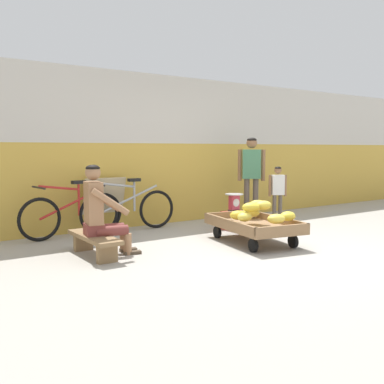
% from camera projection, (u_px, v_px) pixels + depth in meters
% --- Properties ---
extents(ground_plane, '(80.00, 80.00, 0.00)m').
position_uv_depth(ground_plane, '(271.00, 252.00, 5.79)').
color(ground_plane, '#A39E93').
extents(back_wall, '(16.00, 0.30, 2.62)m').
position_uv_depth(back_wall, '(158.00, 150.00, 8.02)').
color(back_wall, gold).
rests_on(back_wall, ground).
extents(banana_cart, '(1.08, 1.57, 0.36)m').
position_uv_depth(banana_cart, '(253.00, 226.00, 6.36)').
color(banana_cart, '#8E6B47').
rests_on(banana_cart, ground).
extents(banana_pile, '(0.99, 1.31, 0.26)m').
position_uv_depth(banana_pile, '(257.00, 211.00, 6.29)').
color(banana_pile, yellow).
rests_on(banana_pile, banana_cart).
extents(low_bench, '(0.31, 1.10, 0.27)m').
position_uv_depth(low_bench, '(94.00, 241.00, 5.56)').
color(low_bench, olive).
rests_on(low_bench, ground).
extents(vendor_seated, '(0.72, 0.55, 1.14)m').
position_uv_depth(vendor_seated, '(101.00, 211.00, 5.56)').
color(vendor_seated, '#9E704C').
rests_on(vendor_seated, ground).
extents(plastic_crate, '(0.36, 0.28, 0.30)m').
position_uv_depth(plastic_crate, '(234.00, 220.00, 7.44)').
color(plastic_crate, red).
rests_on(plastic_crate, ground).
extents(weighing_scale, '(0.30, 0.30, 0.29)m').
position_uv_depth(weighing_scale, '(234.00, 202.00, 7.41)').
color(weighing_scale, '#28282D').
rests_on(weighing_scale, plastic_crate).
extents(bicycle_near_left, '(1.66, 0.48, 0.86)m').
position_uv_depth(bicycle_near_left, '(73.00, 214.00, 6.76)').
color(bicycle_near_left, black).
rests_on(bicycle_near_left, ground).
extents(bicycle_far_left, '(1.66, 0.48, 0.86)m').
position_uv_depth(bicycle_far_left, '(129.00, 210.00, 7.25)').
color(bicycle_far_left, black).
rests_on(bicycle_far_left, ground).
extents(sign_board, '(0.70, 0.26, 0.87)m').
position_uv_depth(sign_board, '(103.00, 204.00, 7.31)').
color(sign_board, '#C6B289').
rests_on(sign_board, ground).
extents(customer_adult, '(0.40, 0.35, 1.53)m').
position_uv_depth(customer_adult, '(251.00, 170.00, 8.03)').
color(customer_adult, brown).
rests_on(customer_adult, ground).
extents(customer_child, '(0.30, 0.21, 1.03)m').
position_uv_depth(customer_child, '(278.00, 189.00, 7.82)').
color(customer_child, brown).
rests_on(customer_child, ground).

